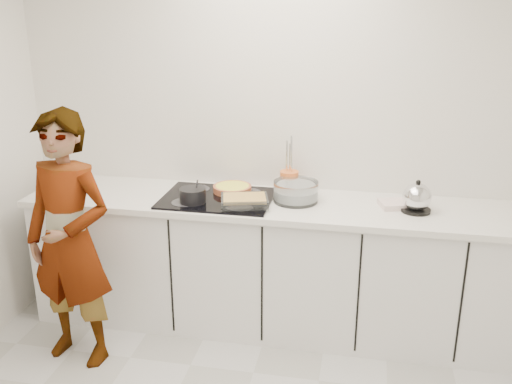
% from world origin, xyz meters
% --- Properties ---
extents(wall_back, '(3.60, 0.00, 2.60)m').
position_xyz_m(wall_back, '(0.00, 1.60, 1.30)').
color(wall_back, silver).
rests_on(wall_back, ground).
extents(base_cabinets, '(3.20, 0.58, 0.87)m').
position_xyz_m(base_cabinets, '(0.00, 1.28, 0.43)').
color(base_cabinets, white).
rests_on(base_cabinets, floor).
extents(countertop, '(3.24, 0.64, 0.04)m').
position_xyz_m(countertop, '(0.00, 1.28, 0.89)').
color(countertop, white).
rests_on(countertop, base_cabinets).
extents(hob, '(0.72, 0.54, 0.01)m').
position_xyz_m(hob, '(-0.35, 1.26, 0.92)').
color(hob, black).
rests_on(hob, countertop).
extents(tart_dish, '(0.30, 0.30, 0.04)m').
position_xyz_m(tart_dish, '(-0.28, 1.39, 0.95)').
color(tart_dish, '#B95D39').
rests_on(tart_dish, hob).
extents(saucepan, '(0.22, 0.22, 0.16)m').
position_xyz_m(saucepan, '(-0.48, 1.13, 0.97)').
color(saucepan, black).
rests_on(saucepan, hob).
extents(baking_dish, '(0.34, 0.28, 0.06)m').
position_xyz_m(baking_dish, '(-0.14, 1.14, 0.96)').
color(baking_dish, silver).
rests_on(baking_dish, hob).
extents(mixing_bowl, '(0.33, 0.33, 0.13)m').
position_xyz_m(mixing_bowl, '(0.16, 1.32, 0.97)').
color(mixing_bowl, silver).
rests_on(mixing_bowl, countertop).
extents(tea_towel, '(0.26, 0.22, 0.04)m').
position_xyz_m(tea_towel, '(0.81, 1.34, 0.93)').
color(tea_towel, white).
rests_on(tea_towel, countertop).
extents(kettle, '(0.20, 0.20, 0.21)m').
position_xyz_m(kettle, '(0.92, 1.27, 1.00)').
color(kettle, black).
rests_on(kettle, countertop).
extents(utensil_crock, '(0.15, 0.15, 0.16)m').
position_xyz_m(utensil_crock, '(0.10, 1.46, 0.99)').
color(utensil_crock, orange).
rests_on(utensil_crock, countertop).
extents(cook, '(0.63, 0.47, 1.58)m').
position_xyz_m(cook, '(-1.11, 0.69, 0.79)').
color(cook, white).
rests_on(cook, floor).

